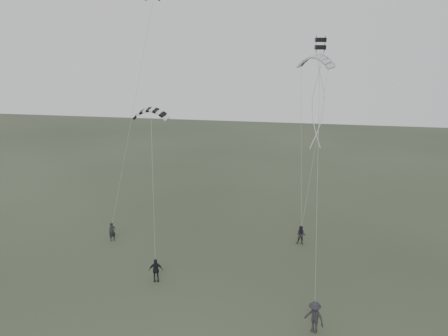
% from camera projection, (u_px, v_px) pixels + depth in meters
% --- Properties ---
extents(ground, '(140.00, 140.00, 0.00)m').
position_uv_depth(ground, '(195.00, 282.00, 29.94)').
color(ground, '#303A28').
rests_on(ground, ground).
extents(flyer_left, '(0.67, 0.67, 1.57)m').
position_uv_depth(flyer_left, '(112.00, 232.00, 36.26)').
color(flyer_left, black).
rests_on(flyer_left, ground).
extents(flyer_right, '(0.85, 0.71, 1.58)m').
position_uv_depth(flyer_right, '(301.00, 235.00, 35.59)').
color(flyer_right, '#28282D').
rests_on(flyer_right, ground).
extents(flyer_center, '(1.04, 0.73, 1.63)m').
position_uv_depth(flyer_center, '(156.00, 270.00, 29.87)').
color(flyer_center, black).
rests_on(flyer_center, ground).
extents(flyer_far, '(1.40, 1.24, 1.88)m').
position_uv_depth(flyer_far, '(314.00, 317.00, 24.40)').
color(flyer_far, '#26262B').
rests_on(flyer_far, ground).
extents(kite_pale_large, '(3.57, 3.02, 1.65)m').
position_uv_depth(kite_pale_large, '(315.00, 56.00, 37.12)').
color(kite_pale_large, '#B5B8BB').
rests_on(kite_pale_large, flyer_right).
extents(kite_striped, '(2.60, 1.02, 1.18)m').
position_uv_depth(kite_striped, '(151.00, 110.00, 30.15)').
color(kite_striped, black).
rests_on(kite_striped, flyer_center).
extents(kite_box, '(0.72, 0.74, 0.73)m').
position_uv_depth(kite_box, '(320.00, 44.00, 26.60)').
color(kite_box, black).
rests_on(kite_box, flyer_far).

